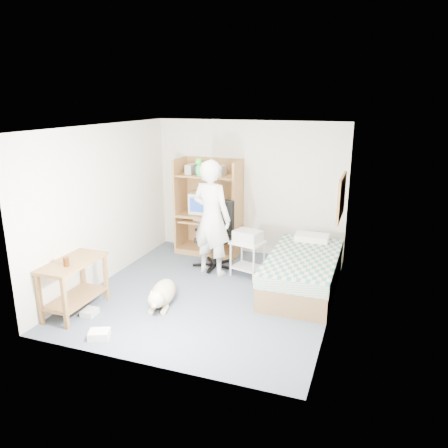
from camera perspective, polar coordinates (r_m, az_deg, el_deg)
name	(u,v)px	position (r m, az deg, el deg)	size (l,w,h in m)	color
floor	(211,293)	(6.80, -1.75, -8.94)	(4.00, 4.00, 0.00)	#414A58
wall_back	(249,188)	(8.22, 3.29, 4.66)	(3.60, 0.02, 2.50)	silver
wall_right	(336,226)	(5.97, 14.43, -0.26)	(0.02, 4.00, 2.50)	silver
wall_left	(105,204)	(7.21, -15.28, 2.48)	(0.02, 4.00, 2.50)	silver
ceiling	(209,127)	(6.17, -1.96, 12.57)	(3.60, 4.00, 0.02)	white
computer_hutch	(209,211)	(8.29, -1.91, 1.75)	(1.20, 0.63, 1.80)	olive
bed	(303,272)	(6.92, 10.26, -6.15)	(1.02, 2.02, 0.66)	brown
side_desk	(74,279)	(6.39, -19.04, -6.76)	(0.50, 1.00, 0.75)	brown
corkboard	(341,197)	(6.80, 15.09, 3.41)	(0.04, 0.94, 0.66)	#9B7545
office_chair	(216,244)	(7.68, -1.00, -2.58)	(0.66, 0.66, 1.17)	black
person	(212,218)	(7.23, -1.64, 0.79)	(0.71, 0.46, 1.94)	white
parrot	(200,169)	(7.14, -3.17, 7.20)	(0.14, 0.25, 0.39)	#138424
dog	(162,294)	(6.43, -8.05, -8.98)	(0.48, 1.02, 0.39)	#C8B186
printer_cart	(248,253)	(7.28, 3.09, -3.78)	(0.59, 0.52, 0.61)	silver
printer	(248,236)	(7.19, 3.13, -1.57)	(0.42, 0.32, 0.18)	#B6B5B1
crt_monitor	(202,202)	(8.32, -2.85, 2.82)	(0.44, 0.46, 0.39)	beige
keyboard	(206,220)	(8.20, -2.42, 0.48)	(0.45, 0.16, 0.03)	beige
pencil_cup	(227,214)	(8.08, 0.38, 1.37)	(0.08, 0.08, 0.12)	yellow
drink_glass	(66,262)	(6.13, -19.91, -4.65)	(0.08, 0.08, 0.12)	#3A1A09
floor_box_a	(99,334)	(5.82, -15.99, -13.70)	(0.25, 0.20, 0.10)	white
floor_box_b	(90,312)	(6.41, -17.14, -10.96)	(0.18, 0.22, 0.08)	#BBBBB6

